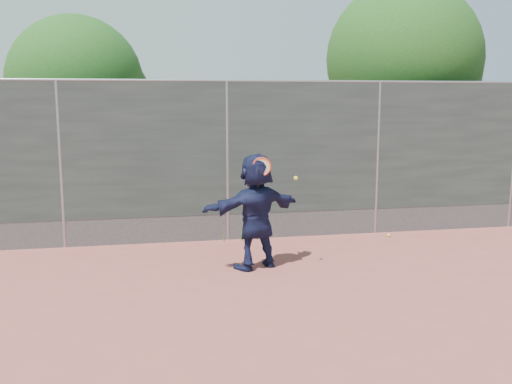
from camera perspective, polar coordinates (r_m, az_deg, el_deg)
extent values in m
plane|color=#9E4C42|center=(7.71, 0.97, -11.03)|extent=(80.00, 80.00, 0.00)
imported|color=#161B3D|center=(9.01, 0.00, -1.93)|extent=(1.79, 1.11, 1.84)
sphere|color=yellow|center=(11.47, 13.14, -4.24)|extent=(0.07, 0.07, 0.07)
cube|color=#38423D|center=(10.71, -2.89, 4.35)|extent=(20.00, 0.04, 2.50)
cube|color=slate|center=(10.95, -2.83, -3.50)|extent=(20.00, 0.03, 0.50)
cylinder|color=gray|center=(10.68, -2.95, 11.05)|extent=(20.00, 0.05, 0.05)
cylinder|color=gray|center=(10.74, -18.95, 2.52)|extent=(0.06, 0.06, 3.00)
cylinder|color=gray|center=(10.74, -2.88, 3.02)|extent=(0.06, 0.06, 3.00)
cylinder|color=gray|center=(11.54, 12.05, 3.27)|extent=(0.06, 0.06, 3.00)
torus|color=red|center=(8.71, 0.57, 2.55)|extent=(0.29, 0.04, 0.29)
cylinder|color=beige|center=(8.71, 0.57, 2.55)|extent=(0.25, 0.02, 0.25)
cylinder|color=black|center=(8.74, 0.22, 1.26)|extent=(0.04, 0.13, 0.33)
sphere|color=yellow|center=(8.88, 4.00, 1.39)|extent=(0.07, 0.07, 0.07)
cylinder|color=#382314|center=(14.17, 14.16, 3.48)|extent=(0.28, 0.28, 2.60)
sphere|color=#23561C|center=(14.13, 14.54, 12.75)|extent=(3.60, 3.60, 3.60)
sphere|color=#23561C|center=(14.61, 16.73, 11.12)|extent=(2.52, 2.52, 2.52)
cylinder|color=#382314|center=(13.74, -17.18, 2.33)|extent=(0.28, 0.28, 2.20)
sphere|color=#23561C|center=(13.65, -17.58, 10.37)|extent=(3.00, 3.00, 3.00)
sphere|color=#23561C|center=(13.79, -14.91, 9.23)|extent=(2.10, 2.10, 2.10)
cone|color=#387226|center=(10.89, -1.43, -4.20)|extent=(0.03, 0.03, 0.26)
cone|color=#387226|center=(10.96, 0.11, -4.00)|extent=(0.03, 0.03, 0.30)
cone|color=#387226|center=(10.83, -3.24, -4.40)|extent=(0.03, 0.03, 0.22)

